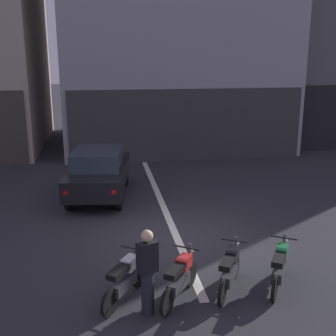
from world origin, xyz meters
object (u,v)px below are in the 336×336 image
Objects in this scene: motorcycle_red_row_left_mid at (180,278)px; motorcycle_green_row_right_mid at (280,266)px; car_black_crossing_near at (99,171)px; person_by_motorcycles at (147,272)px; motorcycle_white_row_leftmost at (125,278)px; motorcycle_black_row_centre at (230,270)px.

motorcycle_red_row_left_mid is 0.97× the size of motorcycle_green_row_right_mid.
car_black_crossing_near is 2.94× the size of motorcycle_green_row_right_mid.
motorcycle_white_row_leftmost is at bearing 125.92° from person_by_motorcycles.
motorcycle_green_row_right_mid is (2.12, 0.14, 0.00)m from motorcycle_red_row_left_mid.
car_black_crossing_near is 7.46m from motorcycle_green_row_right_mid.
car_black_crossing_near is 3.00× the size of motorcycle_white_row_leftmost.
person_by_motorcycles reaches higher than motorcycle_green_row_right_mid.
car_black_crossing_near is at bearing 102.99° from motorcycle_red_row_left_mid.
person_by_motorcycles is (0.85, -7.02, -0.03)m from car_black_crossing_near.
motorcycle_green_row_right_mid is at bearing 10.73° from person_by_motorcycles.
person_by_motorcycles reaches higher than car_black_crossing_near.
motorcycle_black_row_centre is 1.87m from person_by_motorcycles.
motorcycle_white_row_leftmost is 2.12m from motorcycle_black_row_centre.
car_black_crossing_near is at bearing 119.37° from motorcycle_green_row_right_mid.
car_black_crossing_near reaches higher than motorcycle_white_row_leftmost.
car_black_crossing_near reaches higher than motorcycle_red_row_left_mid.
motorcycle_white_row_leftmost is at bearing -85.87° from car_black_crossing_near.
motorcycle_white_row_leftmost is (0.47, -6.49, -0.43)m from car_black_crossing_near.
person_by_motorcycles reaches higher than motorcycle_red_row_left_mid.
person_by_motorcycles is at bearing -150.28° from motorcycle_red_row_left_mid.
motorcycle_red_row_left_mid is 2.13m from motorcycle_green_row_right_mid.
motorcycle_black_row_centre is (2.12, 0.03, 0.00)m from motorcycle_white_row_leftmost.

